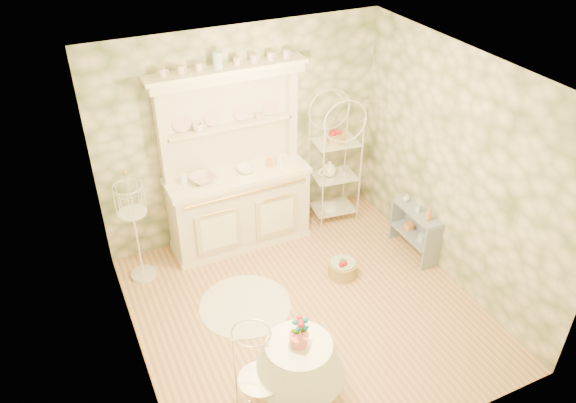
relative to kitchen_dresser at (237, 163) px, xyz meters
name	(u,v)px	position (x,y,z in m)	size (l,w,h in m)	color
floor	(307,310)	(0.20, -1.52, -1.15)	(3.60, 3.60, 0.00)	tan
ceiling	(313,78)	(0.20, -1.52, 1.56)	(3.60, 3.60, 0.00)	white
wall_left	(124,259)	(-1.60, -1.52, 0.21)	(3.60, 3.60, 0.00)	beige
wall_right	(456,171)	(2.00, -1.52, 0.21)	(3.60, 3.60, 0.00)	beige
wall_back	(243,135)	(0.20, 0.28, 0.21)	(3.60, 3.60, 0.00)	beige
wall_front	(420,333)	(0.20, -3.32, 0.21)	(3.60, 3.60, 0.00)	beige
kitchen_dresser	(237,163)	(0.00, 0.00, 0.00)	(1.87, 0.61, 2.29)	white
bakers_rack	(335,158)	(1.34, -0.03, -0.23)	(0.57, 0.41, 1.83)	white
side_shelf	(415,231)	(1.88, -1.14, -0.83)	(0.27, 0.74, 0.63)	#818DA1
round_table	(298,374)	(-0.40, -2.52, -0.82)	(0.59, 0.59, 0.65)	white
cafe_chair	(260,377)	(-0.77, -2.51, -0.67)	(0.43, 0.43, 0.95)	white
birdcage_stand	(135,227)	(-1.31, -0.16, -0.43)	(0.34, 0.34, 1.44)	white
floor_basket	(343,268)	(0.85, -1.16, -1.03)	(0.34, 0.34, 0.22)	#AD8F4C
lace_rug	(245,305)	(-0.40, -1.16, -1.14)	(1.04, 1.04, 0.01)	white
bowl_floral	(203,181)	(-0.43, -0.01, -0.13)	(0.30, 0.30, 0.07)	white
bowl_white	(246,171)	(0.11, -0.01, -0.13)	(0.22, 0.22, 0.07)	white
cup_left	(198,129)	(-0.39, 0.16, 0.47)	(0.12, 0.12, 0.09)	white
cup_right	(258,117)	(0.36, 0.16, 0.47)	(0.09, 0.09, 0.09)	white
potted_geranium	(301,332)	(-0.37, -2.50, -0.29)	(0.16, 0.11, 0.30)	#3F7238
bottle_amber	(429,215)	(1.88, -1.34, -0.46)	(0.07, 0.07, 0.18)	#D37D3B
bottle_blue	(418,209)	(1.87, -1.16, -0.49)	(0.05, 0.05, 0.12)	#A1C2D5
bottle_glass	(406,199)	(1.88, -0.89, -0.50)	(0.08, 0.08, 0.10)	silver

